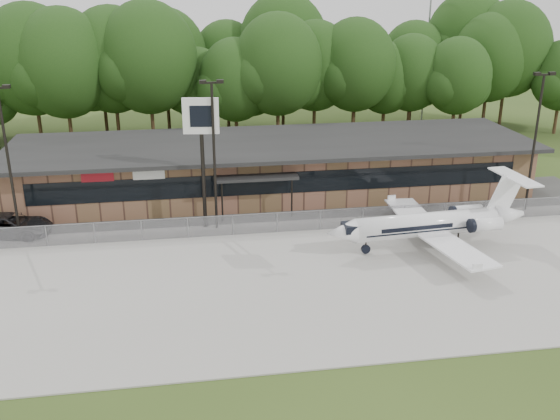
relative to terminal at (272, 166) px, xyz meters
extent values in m
plane|color=#304518|center=(0.00, -23.94, -2.18)|extent=(160.00, 160.00, 0.00)
cube|color=#9E9B93|center=(0.00, -15.94, -2.14)|extent=(64.00, 18.00, 0.08)
cube|color=#383835|center=(0.00, -4.44, -2.15)|extent=(50.00, 9.00, 0.06)
cube|color=brown|center=(0.00, 0.06, -0.18)|extent=(40.00, 10.00, 4.00)
cube|color=black|center=(0.00, -4.96, 0.12)|extent=(36.00, 0.08, 1.60)
cube|color=black|center=(0.00, -0.44, 1.97)|extent=(41.00, 11.50, 0.30)
cube|color=black|center=(-2.00, -5.54, 0.82)|extent=(6.00, 1.60, 0.20)
cube|color=maroon|center=(-13.00, -4.99, 1.22)|extent=(2.20, 0.06, 0.70)
cube|color=silver|center=(-9.50, -4.99, 1.22)|extent=(2.20, 0.06, 0.70)
cube|color=gray|center=(0.00, -8.94, -1.43)|extent=(46.00, 0.03, 1.50)
cube|color=gray|center=(0.00, -8.94, -0.68)|extent=(46.00, 0.04, 0.04)
cylinder|color=gray|center=(22.00, 24.06, 10.32)|extent=(0.20, 0.20, 25.00)
cylinder|color=black|center=(-18.00, -7.44, 2.82)|extent=(0.18, 0.18, 10.00)
cube|color=black|center=(-17.45, -7.44, 7.94)|extent=(0.45, 0.30, 0.22)
cylinder|color=black|center=(-5.00, -7.44, 2.82)|extent=(0.18, 0.18, 10.00)
cube|color=black|center=(-5.00, -7.44, 7.87)|extent=(1.20, 0.12, 0.12)
cube|color=black|center=(-5.55, -7.44, 7.94)|extent=(0.45, 0.30, 0.22)
cube|color=black|center=(-4.45, -7.44, 7.94)|extent=(0.45, 0.30, 0.22)
cylinder|color=black|center=(18.00, -7.44, 2.82)|extent=(0.18, 0.18, 10.00)
cube|color=black|center=(18.00, -7.44, 7.87)|extent=(1.20, 0.12, 0.12)
cube|color=black|center=(17.45, -7.44, 7.94)|extent=(0.45, 0.30, 0.22)
cube|color=black|center=(18.55, -7.44, 7.94)|extent=(0.45, 0.30, 0.22)
cylinder|color=white|center=(7.92, -13.03, -0.56)|extent=(9.62, 2.28, 1.52)
cone|color=white|center=(2.22, -13.48, -0.56)|extent=(2.02, 1.67, 1.52)
cone|color=white|center=(13.71, -12.56, -0.41)|extent=(2.21, 1.69, 1.52)
cube|color=white|center=(8.65, -16.12, -0.98)|extent=(2.54, 5.87, 0.11)
cube|color=white|center=(8.15, -9.85, -0.98)|extent=(2.54, 5.87, 0.11)
cylinder|color=white|center=(11.44, -13.94, -0.41)|extent=(2.16, 1.02, 0.86)
cylinder|color=white|center=(11.25, -11.57, -0.41)|extent=(2.16, 1.02, 0.86)
cube|color=white|center=(13.24, -12.60, 0.97)|extent=(2.34, 0.32, 2.87)
cube|color=white|center=(13.81, -12.56, 2.16)|extent=(1.58, 4.47, 0.10)
cube|color=black|center=(2.89, -13.43, -0.29)|extent=(1.04, 1.22, 0.48)
cube|color=black|center=(9.63, -12.89, -1.84)|extent=(0.94, 2.34, 0.67)
cylinder|color=black|center=(3.93, -13.34, -1.84)|extent=(0.62, 0.62, 0.21)
imported|color=#2E2E30|center=(-18.77, -6.56, -1.41)|extent=(5.83, 3.39, 1.53)
cylinder|color=black|center=(-5.76, -7.14, 2.14)|extent=(0.29, 0.29, 8.63)
cube|color=silver|center=(-5.76, -7.14, 5.70)|extent=(2.39, 0.57, 2.37)
cube|color=black|center=(-5.78, -7.28, 5.70)|extent=(1.40, 0.22, 1.40)
camera|label=1|loc=(-6.96, -47.75, 14.05)|focal=40.00mm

